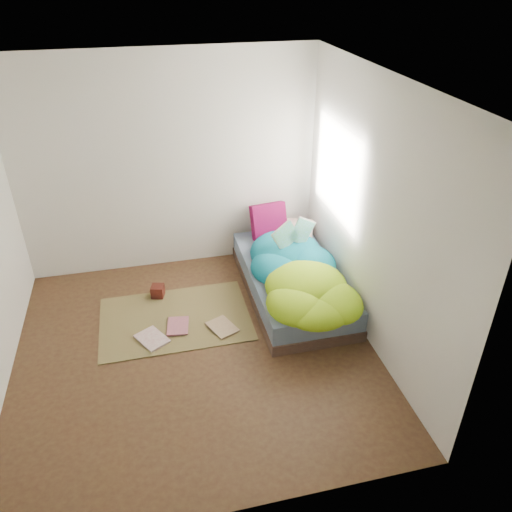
# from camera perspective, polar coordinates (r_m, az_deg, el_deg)

# --- Properties ---
(ground) EXTENTS (3.50, 3.50, 0.00)m
(ground) POSITION_cam_1_polar(r_m,az_deg,el_deg) (5.13, -6.91, -10.64)
(ground) COLOR #402518
(ground) RESTS_ON ground
(room_walls) EXTENTS (3.54, 3.54, 2.62)m
(room_walls) POSITION_cam_1_polar(r_m,az_deg,el_deg) (4.23, -8.13, 6.08)
(room_walls) COLOR silver
(room_walls) RESTS_ON ground
(bed) EXTENTS (1.00, 2.00, 0.34)m
(bed) POSITION_cam_1_polar(r_m,az_deg,el_deg) (5.78, 4.11, -2.91)
(bed) COLOR #36261D
(bed) RESTS_ON ground
(duvet) EXTENTS (0.96, 1.84, 0.34)m
(duvet) POSITION_cam_1_polar(r_m,az_deg,el_deg) (5.42, 4.92, -1.18)
(duvet) COLOR #08597C
(duvet) RESTS_ON bed
(rug) EXTENTS (1.60, 1.10, 0.01)m
(rug) POSITION_cam_1_polar(r_m,az_deg,el_deg) (5.54, -9.21, -7.07)
(rug) COLOR brown
(rug) RESTS_ON ground
(pillow_floral) EXTENTS (0.70, 0.56, 0.14)m
(pillow_floral) POSITION_cam_1_polar(r_m,az_deg,el_deg) (6.32, 3.75, 2.84)
(pillow_floral) COLOR silver
(pillow_floral) RESTS_ON bed
(pillow_magenta) EXTENTS (0.45, 0.20, 0.44)m
(pillow_magenta) POSITION_cam_1_polar(r_m,az_deg,el_deg) (6.23, 1.47, 4.02)
(pillow_magenta) COLOR #4E052D
(pillow_magenta) RESTS_ON bed
(open_book) EXTENTS (0.47, 0.23, 0.28)m
(open_book) POSITION_cam_1_polar(r_m,az_deg,el_deg) (5.57, 4.43, 3.46)
(open_book) COLOR green
(open_book) RESTS_ON duvet
(wooden_box) EXTENTS (0.17, 0.17, 0.14)m
(wooden_box) POSITION_cam_1_polar(r_m,az_deg,el_deg) (5.87, -11.17, -3.95)
(wooden_box) COLOR #3C120D
(wooden_box) RESTS_ON rug
(floor_book_a) EXTENTS (0.38, 0.41, 0.03)m
(floor_book_a) POSITION_cam_1_polar(r_m,az_deg,el_deg) (5.25, -12.92, -9.81)
(floor_book_a) COLOR silver
(floor_book_a) RESTS_ON rug
(floor_book_b) EXTENTS (0.27, 0.33, 0.03)m
(floor_book_b) POSITION_cam_1_polar(r_m,az_deg,el_deg) (5.41, -10.12, -7.97)
(floor_book_b) COLOR #B2666A
(floor_book_b) RESTS_ON rug
(floor_book_c) EXTENTS (0.35, 0.39, 0.02)m
(floor_book_c) POSITION_cam_1_polar(r_m,az_deg,el_deg) (5.29, -4.96, -8.61)
(floor_book_c) COLOR tan
(floor_book_c) RESTS_ON rug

